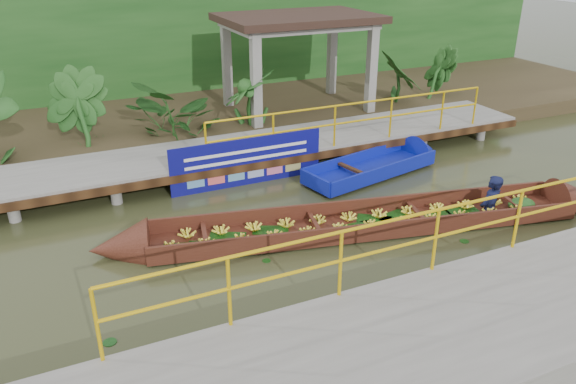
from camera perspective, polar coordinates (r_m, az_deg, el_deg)
name	(u,v)px	position (r m, az deg, el deg)	size (l,w,h in m)	color
ground	(297,230)	(10.97, 0.93, -3.87)	(80.00, 80.00, 0.00)	#33361B
land_strip	(192,117)	(17.46, -9.76, 7.55)	(30.00, 8.00, 0.45)	#342A1A
far_dock	(237,151)	(13.68, -5.16, 4.15)	(16.00, 2.06, 1.66)	slate
near_dock	(493,328)	(8.44, 20.12, -12.86)	(18.00, 2.40, 1.73)	slate
pavilion	(298,28)	(16.80, 1.04, 16.30)	(4.40, 3.00, 3.00)	slate
foliage_backdrop	(167,44)	(19.44, -12.19, 14.46)	(30.00, 0.80, 4.00)	#164215
vendor_boat	(381,218)	(11.13, 9.39, -2.62)	(10.39, 3.15, 2.03)	#3B1910
moored_blue_boat	(398,160)	(14.18, 11.08, 3.19)	(4.10, 1.84, 0.95)	#0E199B
blue_banner	(248,162)	(12.79, -4.11, 3.09)	(3.62, 0.04, 1.13)	navy
tropical_plants	(243,97)	(15.41, -4.58, 9.58)	(14.31, 1.31, 1.63)	#164215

